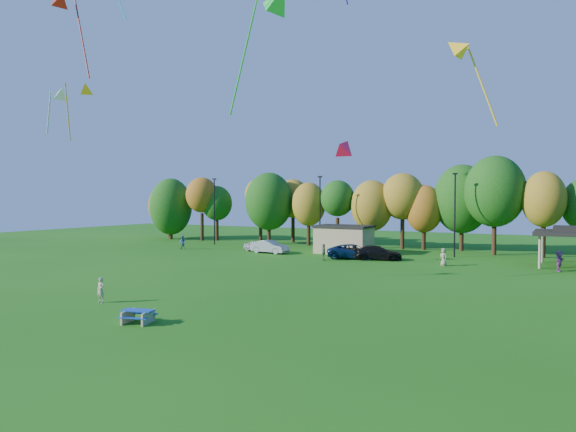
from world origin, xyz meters
The scene contains 19 objects.
ground centered at (0.00, 0.00, 0.00)m, with size 160.00×160.00×0.00m, color #19600F.
tree_line centered at (-1.03, 45.51, 5.91)m, with size 93.57×10.55×11.15m.
lamp_posts centered at (2.00, 40.00, 4.90)m, with size 64.50×0.25×9.09m.
utility_building centered at (-10.00, 38.00, 1.64)m, with size 6.30×4.30×3.25m.
picnic_table centered at (-6.53, 2.10, 0.40)m, with size 1.88×1.69×0.69m.
kite_flyer centered at (-12.29, 4.79, 0.78)m, with size 0.57×0.37×1.55m, color #BEAB8F.
car_a centered at (-19.84, 34.90, 0.64)m, with size 1.50×3.74×1.27m, color silver.
car_b centered at (-17.54, 33.91, 0.74)m, with size 1.57×4.52×1.49m, color #AAAAB0.
car_c centered at (-7.02, 33.45, 0.76)m, with size 2.53×5.49×1.53m, color #0B2247.
car_d centered at (-4.54, 33.76, 0.73)m, with size 2.04×5.03×1.46m, color black.
far_person_0 centered at (-29.48, 32.70, 0.86)m, with size 0.84×0.65×1.73m, color teal.
far_person_1 centered at (12.08, 33.37, 0.90)m, with size 1.68×0.53×1.81m, color #9C4197.
far_person_2 centered at (-9.15, 30.55, 0.85)m, with size 0.99×0.41×1.70m, color #4B6F44.
far_person_3 centered at (2.46, 32.20, 0.83)m, with size 0.82×0.53×1.67m, color #909767.
kite_7 centered at (4.53, 2.69, 8.50)m, with size 0.87×1.15×1.15m.
kite_8 centered at (-24.47, 14.11, 15.97)m, with size 2.60×2.90×5.45m.
kite_10 centered at (6.86, 13.52, 14.91)m, with size 3.32×1.54×5.46m.
kite_11 centered at (-18.55, 6.98, 13.69)m, with size 2.19×1.45×3.46m.
kite_14 centered at (-17.99, 6.53, 19.77)m, with size 3.76×1.72×6.40m.
Camera 1 is at (12.59, -17.01, 6.38)m, focal length 32.00 mm.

